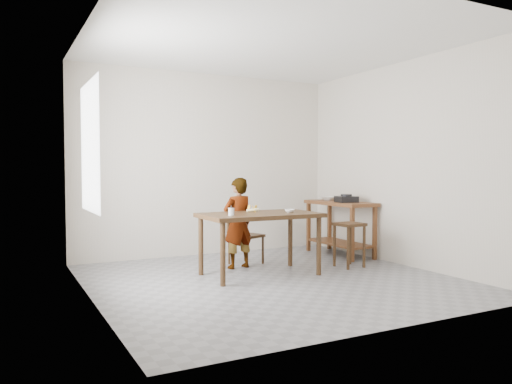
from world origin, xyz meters
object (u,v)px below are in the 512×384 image
prep_counter (340,228)px  dining_chair (246,235)px  stool (349,245)px  dining_table (260,244)px  child (238,223)px

prep_counter → dining_chair: size_ratio=1.55×
dining_chair → prep_counter: bearing=-22.2°
stool → dining_chair: bearing=144.1°
dining_table → stool: dining_table is taller
dining_table → stool: (1.27, -0.09, -0.09)m
child → dining_chair: (0.22, 0.20, -0.20)m
dining_table → dining_chair: bearing=76.9°
dining_table → child: size_ratio=1.20×
dining_chair → stool: 1.37m
dining_chair → stool: bearing=-57.8°
child → dining_chair: child is taller
dining_table → prep_counter: prep_counter is taller
stool → dining_table: bearing=175.8°
stool → child: bearing=155.5°
child → stool: size_ratio=2.02×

